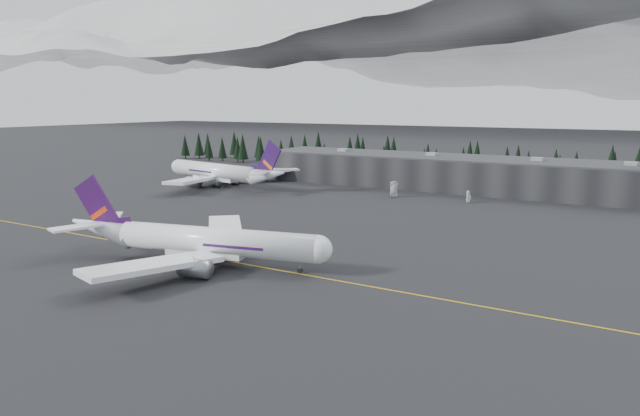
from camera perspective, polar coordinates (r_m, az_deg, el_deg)
The scene contains 9 objects.
ground at distance 119.70m, azimuth -4.89°, elevation -5.75°, with size 1400.00×1400.00×0.00m, color black.
taxiline at distance 118.14m, azimuth -5.45°, elevation -5.98°, with size 400.00×0.40×0.02m, color gold.
terminal at distance 230.09m, azimuth 13.42°, elevation 3.46°, with size 160.00×30.00×12.60m.
treeline at distance 265.35m, azimuth 15.81°, elevation 4.51°, with size 360.00×20.00×15.00m, color black.
mountain_ridge at distance 1096.03m, azimuth 27.25°, elevation 7.62°, with size 4400.00×900.00×420.00m, color white, non-canonical shape.
jet_main at distance 122.30m, azimuth -12.43°, elevation -3.16°, with size 60.17×54.93×17.96m.
jet_parked at distance 233.49m, azimuth -9.63°, elevation 3.53°, with size 67.47×61.75×20.00m.
gse_vehicle_a at distance 205.98m, azimuth 7.39°, elevation 1.31°, with size 2.67×5.80×1.61m, color white.
gse_vehicle_b at distance 199.41m, azimuth 14.64°, elevation 0.72°, with size 1.66×4.13×1.41m, color white.
Camera 1 is at (66.85, -93.48, 33.47)m, focal length 32.00 mm.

